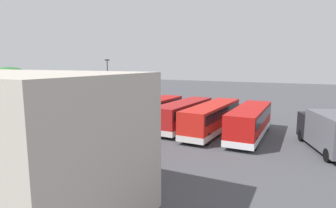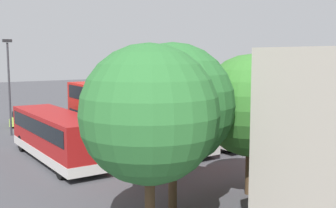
{
  "view_description": "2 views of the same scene",
  "coord_description": "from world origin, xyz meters",
  "px_view_note": "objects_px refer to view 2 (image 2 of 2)",
  "views": [
    {
      "loc": [
        -17.11,
        37.46,
        7.09
      ],
      "look_at": [
        0.03,
        3.14,
        1.41
      ],
      "focal_mm": 29.42,
      "sensor_mm": 36.0,
      "label": 1
    },
    {
      "loc": [
        21.17,
        34.45,
        6.47
      ],
      "look_at": [
        -0.51,
        3.39,
        1.97
      ],
      "focal_mm": 43.78,
      "sensor_mm": 36.0,
      "label": 2
    }
  ],
  "objects_px": {
    "bus_double_decker_seventh": "(114,119)",
    "bus_single_deck_far_end": "(57,135)",
    "bus_single_deck_fifth": "(196,120)",
    "bus_double_decker_sixth": "(156,113)",
    "car_small_green": "(209,108)",
    "bus_single_deck_near_end": "(318,107)",
    "bus_single_deck_third": "(262,112)",
    "lamp_post_tall": "(9,80)",
    "bus_single_deck_fourth": "(234,116)",
    "car_hatchback_silver": "(24,117)",
    "waste_bin_yellow": "(209,105)",
    "bus_single_deck_second": "(290,109)"
  },
  "relations": [
    {
      "from": "bus_single_deck_fourth",
      "to": "bus_single_deck_third",
      "type": "bearing_deg",
      "value": -173.02
    },
    {
      "from": "waste_bin_yellow",
      "to": "car_small_green",
      "type": "bearing_deg",
      "value": 49.26
    },
    {
      "from": "bus_single_deck_fifth",
      "to": "bus_single_deck_far_end",
      "type": "distance_m",
      "value": 10.78
    },
    {
      "from": "bus_single_deck_fifth",
      "to": "waste_bin_yellow",
      "type": "bearing_deg",
      "value": -133.55
    },
    {
      "from": "bus_double_decker_sixth",
      "to": "car_small_green",
      "type": "height_order",
      "value": "bus_double_decker_sixth"
    },
    {
      "from": "bus_single_deck_second",
      "to": "car_small_green",
      "type": "xyz_separation_m",
      "value": [
        0.36,
        -10.74,
        -0.92
      ]
    },
    {
      "from": "bus_single_deck_fifth",
      "to": "lamp_post_tall",
      "type": "distance_m",
      "value": 15.29
    },
    {
      "from": "bus_single_deck_third",
      "to": "bus_single_deck_fifth",
      "type": "distance_m",
      "value": 7.38
    },
    {
      "from": "bus_single_deck_fifth",
      "to": "car_small_green",
      "type": "bearing_deg",
      "value": -134.43
    },
    {
      "from": "bus_single_deck_near_end",
      "to": "bus_single_deck_fourth",
      "type": "xyz_separation_m",
      "value": [
        10.89,
        -0.09,
        0.0
      ]
    },
    {
      "from": "bus_single_deck_second",
      "to": "bus_single_deck_fifth",
      "type": "relative_size",
      "value": 1.06
    },
    {
      "from": "bus_single_deck_third",
      "to": "bus_single_deck_fifth",
      "type": "xyz_separation_m",
      "value": [
        7.38,
        0.1,
        0.0
      ]
    },
    {
      "from": "bus_single_deck_fifth",
      "to": "car_small_green",
      "type": "xyz_separation_m",
      "value": [
        -10.3,
        -10.51,
        -0.92
      ]
    },
    {
      "from": "car_small_green",
      "to": "bus_single_deck_fifth",
      "type": "bearing_deg",
      "value": 45.57
    },
    {
      "from": "bus_single_deck_near_end",
      "to": "bus_single_deck_third",
      "type": "height_order",
      "value": "same"
    },
    {
      "from": "bus_single_deck_second",
      "to": "bus_double_decker_sixth",
      "type": "xyz_separation_m",
      "value": [
        14.28,
        -0.19,
        0.82
      ]
    },
    {
      "from": "car_small_green",
      "to": "waste_bin_yellow",
      "type": "distance_m",
      "value": 4.62
    },
    {
      "from": "bus_single_deck_third",
      "to": "bus_double_decker_sixth",
      "type": "relative_size",
      "value": 0.96
    },
    {
      "from": "bus_single_deck_third",
      "to": "bus_single_deck_far_end",
      "type": "height_order",
      "value": "same"
    },
    {
      "from": "car_hatchback_silver",
      "to": "waste_bin_yellow",
      "type": "height_order",
      "value": "car_hatchback_silver"
    },
    {
      "from": "bus_single_deck_far_end",
      "to": "car_hatchback_silver",
      "type": "relative_size",
      "value": 2.41
    },
    {
      "from": "bus_single_deck_near_end",
      "to": "bus_single_deck_third",
      "type": "distance_m",
      "value": 7.12
    },
    {
      "from": "bus_single_deck_far_end",
      "to": "bus_single_deck_third",
      "type": "bearing_deg",
      "value": 179.6
    },
    {
      "from": "bus_single_deck_third",
      "to": "lamp_post_tall",
      "type": "height_order",
      "value": "lamp_post_tall"
    },
    {
      "from": "bus_single_deck_fifth",
      "to": "bus_single_deck_far_end",
      "type": "xyz_separation_m",
      "value": [
        10.78,
        -0.22,
        -0.0
      ]
    },
    {
      "from": "bus_single_deck_third",
      "to": "bus_double_decker_seventh",
      "type": "xyz_separation_m",
      "value": [
        14.68,
        0.85,
        0.83
      ]
    },
    {
      "from": "bus_single_deck_third",
      "to": "car_small_green",
      "type": "xyz_separation_m",
      "value": [
        -2.92,
        -10.41,
        -0.92
      ]
    },
    {
      "from": "bus_single_deck_far_end",
      "to": "waste_bin_yellow",
      "type": "bearing_deg",
      "value": -150.23
    },
    {
      "from": "bus_single_deck_second",
      "to": "waste_bin_yellow",
      "type": "height_order",
      "value": "bus_single_deck_second"
    },
    {
      "from": "bus_single_deck_second",
      "to": "bus_single_deck_far_end",
      "type": "xyz_separation_m",
      "value": [
        21.44,
        -0.45,
        -0.0
      ]
    },
    {
      "from": "bus_single_deck_third",
      "to": "bus_double_decker_seventh",
      "type": "bearing_deg",
      "value": 3.3
    },
    {
      "from": "bus_single_deck_fourth",
      "to": "car_small_green",
      "type": "relative_size",
      "value": 2.57
    },
    {
      "from": "bus_single_deck_fourth",
      "to": "lamp_post_tall",
      "type": "bearing_deg",
      "value": -35.82
    },
    {
      "from": "bus_single_deck_fifth",
      "to": "car_small_green",
      "type": "height_order",
      "value": "bus_single_deck_fifth"
    },
    {
      "from": "bus_single_deck_fifth",
      "to": "bus_double_decker_sixth",
      "type": "bearing_deg",
      "value": 0.55
    },
    {
      "from": "bus_single_deck_far_end",
      "to": "bus_double_decker_seventh",
      "type": "bearing_deg",
      "value": 164.36
    },
    {
      "from": "bus_single_deck_near_end",
      "to": "car_small_green",
      "type": "relative_size",
      "value": 2.36
    },
    {
      "from": "bus_single_deck_near_end",
      "to": "bus_single_deck_fourth",
      "type": "distance_m",
      "value": 10.89
    },
    {
      "from": "bus_single_deck_near_end",
      "to": "car_small_green",
      "type": "bearing_deg",
      "value": -69.18
    },
    {
      "from": "bus_single_deck_near_end",
      "to": "bus_single_deck_fifth",
      "type": "height_order",
      "value": "same"
    },
    {
      "from": "car_hatchback_silver",
      "to": "car_small_green",
      "type": "relative_size",
      "value": 0.99
    },
    {
      "from": "waste_bin_yellow",
      "to": "lamp_post_tall",
      "type": "bearing_deg",
      "value": 8.92
    },
    {
      "from": "lamp_post_tall",
      "to": "bus_single_deck_far_end",
      "type": "bearing_deg",
      "value": 91.43
    },
    {
      "from": "bus_double_decker_seventh",
      "to": "car_hatchback_silver",
      "type": "distance_m",
      "value": 15.74
    },
    {
      "from": "bus_double_decker_sixth",
      "to": "bus_double_decker_seventh",
      "type": "relative_size",
      "value": 1.0
    },
    {
      "from": "bus_single_deck_near_end",
      "to": "bus_double_decker_sixth",
      "type": "distance_m",
      "value": 18.12
    },
    {
      "from": "bus_single_deck_near_end",
      "to": "car_hatchback_silver",
      "type": "relative_size",
      "value": 2.39
    },
    {
      "from": "bus_double_decker_seventh",
      "to": "bus_single_deck_far_end",
      "type": "bearing_deg",
      "value": -15.64
    },
    {
      "from": "car_hatchback_silver",
      "to": "car_small_green",
      "type": "distance_m",
      "value": 19.48
    },
    {
      "from": "bus_single_deck_near_end",
      "to": "car_small_green",
      "type": "xyz_separation_m",
      "value": [
        4.17,
        -10.97,
        -0.92
      ]
    }
  ]
}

